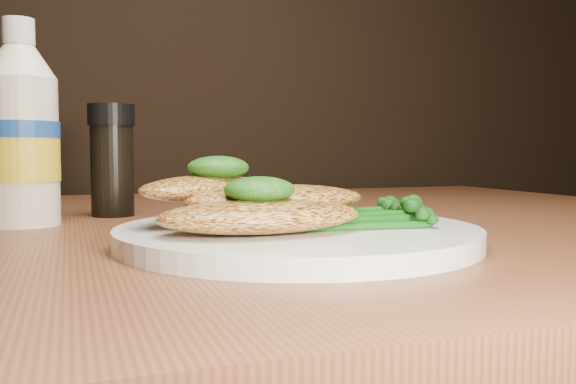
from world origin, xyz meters
name	(u,v)px	position (x,y,z in m)	size (l,w,h in m)	color
plate	(298,235)	(0.05, 0.88, 0.76)	(0.27, 0.27, 0.01)	white
chicken_front	(262,216)	(0.01, 0.85, 0.78)	(0.14, 0.08, 0.02)	gold
chicken_mid	(275,199)	(0.04, 0.89, 0.78)	(0.14, 0.07, 0.02)	gold
chicken_back	(204,188)	(-0.01, 0.93, 0.79)	(0.13, 0.06, 0.02)	gold
pesto_front	(259,190)	(0.01, 0.86, 0.79)	(0.05, 0.04, 0.02)	#08390A
pesto_back	(218,167)	(0.00, 0.92, 0.81)	(0.05, 0.04, 0.02)	#08390A
broccolini_bundle	(351,210)	(0.09, 0.88, 0.77)	(0.13, 0.10, 0.02)	#155913
mayo_bottle	(21,123)	(-0.15, 1.07, 0.84)	(0.07, 0.07, 0.19)	beige
pepper_grinder	(112,160)	(-0.06, 1.13, 0.81)	(0.05, 0.05, 0.12)	black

